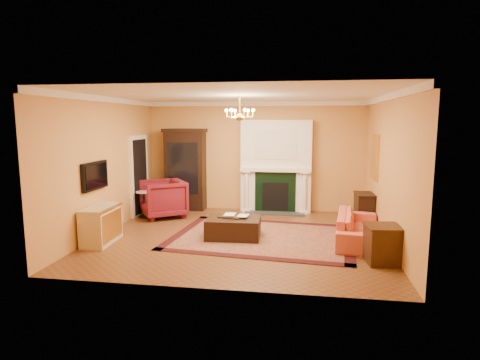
% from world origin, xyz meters
% --- Properties ---
extents(floor, '(6.00, 5.50, 0.02)m').
position_xyz_m(floor, '(0.00, 0.00, -0.01)').
color(floor, brown).
rests_on(floor, ground).
extents(ceiling, '(6.00, 5.50, 0.02)m').
position_xyz_m(ceiling, '(0.00, 0.00, 3.01)').
color(ceiling, silver).
rests_on(ceiling, wall_back).
extents(wall_back, '(6.00, 0.02, 3.00)m').
position_xyz_m(wall_back, '(0.00, 2.76, 1.50)').
color(wall_back, '#CD9449').
rests_on(wall_back, floor).
extents(wall_front, '(6.00, 0.02, 3.00)m').
position_xyz_m(wall_front, '(0.00, -2.76, 1.50)').
color(wall_front, '#CD9449').
rests_on(wall_front, floor).
extents(wall_left, '(0.02, 5.50, 3.00)m').
position_xyz_m(wall_left, '(-3.01, 0.00, 1.50)').
color(wall_left, '#CD9449').
rests_on(wall_left, floor).
extents(wall_right, '(0.02, 5.50, 3.00)m').
position_xyz_m(wall_right, '(3.01, 0.00, 1.50)').
color(wall_right, '#CD9449').
rests_on(wall_right, floor).
extents(fireplace, '(1.90, 0.70, 2.50)m').
position_xyz_m(fireplace, '(0.60, 2.57, 1.19)').
color(fireplace, white).
rests_on(fireplace, wall_back).
extents(crown_molding, '(6.00, 5.50, 0.12)m').
position_xyz_m(crown_molding, '(0.00, 0.96, 2.94)').
color(crown_molding, white).
rests_on(crown_molding, ceiling).
extents(doorway, '(0.08, 1.05, 2.10)m').
position_xyz_m(doorway, '(-2.95, 1.70, 1.05)').
color(doorway, white).
rests_on(doorway, wall_left).
extents(tv_panel, '(0.09, 0.95, 0.58)m').
position_xyz_m(tv_panel, '(-2.95, -0.60, 1.35)').
color(tv_panel, black).
rests_on(tv_panel, wall_left).
extents(gilt_mirror, '(0.06, 0.76, 1.05)m').
position_xyz_m(gilt_mirror, '(2.97, 1.40, 1.65)').
color(gilt_mirror, gold).
rests_on(gilt_mirror, wall_right).
extents(chandelier, '(0.63, 0.55, 0.53)m').
position_xyz_m(chandelier, '(-0.00, 0.00, 2.61)').
color(chandelier, gold).
rests_on(chandelier, ceiling).
extents(oriental_rug, '(4.06, 3.21, 0.02)m').
position_xyz_m(oriental_rug, '(0.49, 0.04, 0.01)').
color(oriental_rug, '#47120F').
rests_on(oriental_rug, floor).
extents(china_cabinet, '(1.08, 0.50, 2.17)m').
position_xyz_m(china_cabinet, '(-1.92, 2.49, 1.08)').
color(china_cabinet, black).
rests_on(china_cabinet, floor).
extents(wingback_armchair, '(1.38, 1.40, 1.07)m').
position_xyz_m(wingback_armchair, '(-2.23, 1.49, 0.53)').
color(wingback_armchair, maroon).
rests_on(wingback_armchair, floor).
extents(pedestal_table, '(0.39, 0.39, 0.69)m').
position_xyz_m(pedestal_table, '(-2.70, 1.33, 0.40)').
color(pedestal_table, black).
rests_on(pedestal_table, floor).
extents(commode, '(0.53, 1.04, 0.76)m').
position_xyz_m(commode, '(-2.73, -0.85, 0.38)').
color(commode, beige).
rests_on(commode, floor).
extents(coral_sofa, '(0.86, 2.11, 0.80)m').
position_xyz_m(coral_sofa, '(2.46, 0.02, 0.40)').
color(coral_sofa, '#D25842').
rests_on(coral_sofa, floor).
extents(end_table, '(0.62, 0.62, 0.64)m').
position_xyz_m(end_table, '(2.72, -1.21, 0.32)').
color(end_table, '#341F0E').
rests_on(end_table, floor).
extents(console_table, '(0.41, 0.69, 0.75)m').
position_xyz_m(console_table, '(2.78, 1.39, 0.37)').
color(console_table, black).
rests_on(console_table, floor).
extents(leather_ottoman, '(1.15, 0.86, 0.42)m').
position_xyz_m(leather_ottoman, '(-0.12, -0.10, 0.23)').
color(leather_ottoman, black).
rests_on(leather_ottoman, oriental_rug).
extents(ottoman_tray, '(0.55, 0.47, 0.03)m').
position_xyz_m(ottoman_tray, '(-0.18, -0.03, 0.45)').
color(ottoman_tray, black).
rests_on(ottoman_tray, leather_ottoman).
extents(book_a, '(0.24, 0.03, 0.32)m').
position_xyz_m(book_a, '(-0.33, -0.02, 0.63)').
color(book_a, gray).
rests_on(book_a, ottoman_tray).
extents(book_b, '(0.22, 0.05, 0.29)m').
position_xyz_m(book_b, '(-0.03, -0.04, 0.61)').
color(book_b, gray).
rests_on(book_b, ottoman_tray).
extents(topiary_left, '(0.15, 0.15, 0.41)m').
position_xyz_m(topiary_left, '(0.05, 2.53, 1.46)').
color(topiary_left, gray).
rests_on(topiary_left, fireplace).
extents(topiary_right, '(0.17, 0.17, 0.46)m').
position_xyz_m(topiary_right, '(1.27, 2.53, 1.48)').
color(topiary_right, gray).
rests_on(topiary_right, fireplace).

